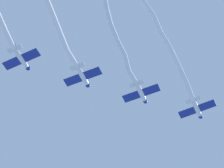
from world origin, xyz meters
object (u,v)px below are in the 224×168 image
object	(u,v)px
airplane_slot	(21,59)
airplane_left_wing	(141,93)
airplane_lead	(197,108)
airplane_right_wing	(83,76)

from	to	relation	value
airplane_slot	airplane_left_wing	bearing A→B (deg)	-46.31
airplane_slot	airplane_lead	bearing A→B (deg)	-46.32
airplane_lead	airplane_right_wing	xyz separation A→B (m)	(17.31, -11.13, 0.50)
airplane_left_wing	airplane_slot	world-z (taller)	airplane_slot
airplane_left_wing	airplane_slot	distance (m)	20.58
airplane_lead	airplane_right_wing	world-z (taller)	airplane_right_wing
airplane_lead	airplane_left_wing	size ratio (longest dim) A/B	1.00
airplane_lead	airplane_slot	bearing A→B (deg)	133.98
airplane_right_wing	airplane_lead	bearing A→B (deg)	-48.71
airplane_left_wing	airplane_slot	size ratio (longest dim) A/B	1.00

